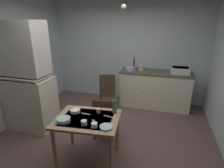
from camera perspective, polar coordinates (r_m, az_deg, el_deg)
ground_plane at (r=3.55m, az=-2.98°, el=-17.55°), size 5.22×5.22×0.00m
wall_back at (r=4.99m, az=4.98°, el=10.14°), size 4.23×0.10×2.67m
wall_left at (r=4.15m, az=-32.30°, el=5.34°), size 0.10×4.32×2.67m
hutch_cabinet at (r=3.90m, az=-25.34°, el=0.76°), size 0.94×0.57×2.16m
counter_cabinet at (r=4.76m, az=13.44°, el=-1.58°), size 1.75×0.64×0.94m
sink_basin at (r=4.61m, az=20.95°, el=4.13°), size 0.44×0.34×0.15m
hand_pump at (r=4.67m, az=7.08°, el=6.61°), size 0.05×0.27×0.39m
mixing_bowl_counter at (r=4.62m, az=5.86°, el=4.90°), size 0.26×0.26×0.08m
stoneware_crock at (r=4.65m, az=9.31°, el=5.19°), size 0.13×0.13×0.14m
dining_table at (r=2.81m, az=-7.81°, el=-12.75°), size 1.02×0.83×0.76m
chair_far_side at (r=3.37m, az=-2.41°, el=-10.53°), size 0.42×0.42×0.84m
chair_by_counter at (r=4.42m, az=-1.43°, el=-2.40°), size 0.49×0.49×0.96m
serving_bowl_wide at (r=2.94m, az=-11.66°, el=-8.37°), size 0.16×0.16×0.05m
soup_bowl_small at (r=2.49m, az=-1.86°, el=-13.58°), size 0.18×0.18×0.03m
sauce_dish at (r=2.72m, az=-15.21°, el=-10.97°), size 0.20×0.20×0.06m
teacup_cream at (r=2.58m, az=-8.97°, el=-12.13°), size 0.08×0.08×0.07m
mug_dark at (r=2.51m, az=-5.67°, el=-12.94°), size 0.09×0.09×0.07m
teacup_mint at (r=2.86m, az=-4.32°, el=-8.47°), size 0.07×0.07×0.07m
glass_bottle at (r=2.81m, az=0.84°, el=-7.07°), size 0.07×0.07×0.29m
table_knife at (r=2.76m, az=-1.03°, el=-10.37°), size 0.19×0.05×0.00m
teaspoon_near_bowl at (r=2.86m, az=-8.35°, el=-9.42°), size 0.15×0.03×0.00m
teaspoon_by_cup at (r=2.64m, az=-5.69°, el=-11.93°), size 0.10×0.11×0.00m
pendant_bulb at (r=3.10m, az=3.79°, el=23.45°), size 0.08×0.08×0.08m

